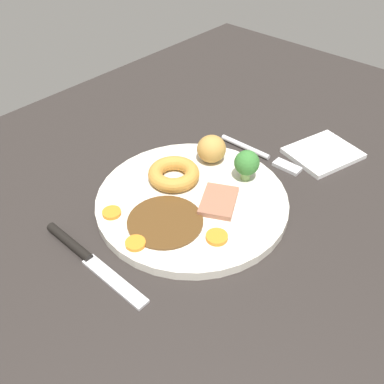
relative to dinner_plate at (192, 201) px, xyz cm
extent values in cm
cube|color=#2B2623|center=(-3.56, -1.97, -2.50)|extent=(120.00, 84.00, 3.60)
cylinder|color=silver|center=(0.00, 0.00, 0.00)|extent=(27.58, 27.58, 1.40)
cylinder|color=#563819|center=(6.19, 0.73, 0.85)|extent=(10.27, 10.27, 0.30)
cube|color=#9E664C|center=(-1.56, 3.63, 1.10)|extent=(8.02, 7.22, 0.80)
torus|color=#C68938|center=(-1.20, -4.75, 1.80)|extent=(7.72, 7.72, 2.19)
ellipsoid|color=#BC8C42|center=(-8.79, -3.81, 2.86)|extent=(5.49, 5.42, 4.32)
cylinder|color=orange|center=(9.96, -5.83, 0.96)|extent=(2.59, 2.59, 0.51)
cylinder|color=orange|center=(3.90, 7.80, 0.99)|extent=(2.88, 2.88, 0.58)
cylinder|color=orange|center=(11.62, 0.81, 0.96)|extent=(2.63, 2.63, 0.52)
cylinder|color=#8CB766|center=(-8.63, 3.07, 1.50)|extent=(1.43, 1.43, 1.61)
sphere|color=#387A33|center=(-8.63, 3.07, 3.63)|extent=(3.77, 3.77, 3.77)
cylinder|color=silver|center=(-16.60, -2.76, -0.25)|extent=(1.10, 9.52, 0.90)
cube|color=silver|center=(-16.77, 5.49, -0.40)|extent=(2.10, 4.54, 0.60)
cylinder|color=black|center=(16.61, -6.61, -0.10)|extent=(1.21, 8.50, 1.20)
cube|color=silver|center=(16.62, 2.39, -0.50)|extent=(1.71, 10.50, 0.40)
cube|color=white|center=(-23.86, 7.98, -0.30)|extent=(13.09, 11.73, 0.80)
camera|label=1|loc=(34.27, 30.85, 40.86)|focal=39.92mm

